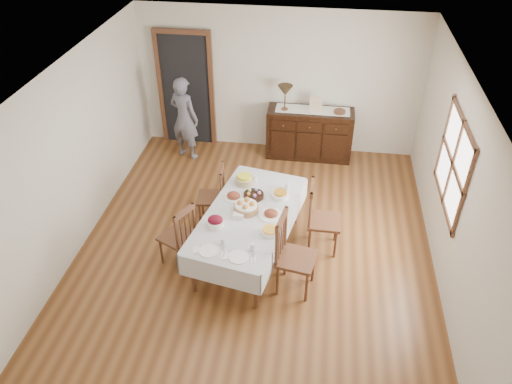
# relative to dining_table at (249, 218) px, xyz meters

# --- Properties ---
(ground) EXTENTS (6.00, 6.00, 0.00)m
(ground) POSITION_rel_dining_table_xyz_m (0.07, 0.09, -0.65)
(ground) COLOR brown
(room_shell) EXTENTS (5.02, 6.02, 2.65)m
(room_shell) POSITION_rel_dining_table_xyz_m (-0.07, 0.51, 1.00)
(room_shell) COLOR white
(room_shell) RESTS_ON ground
(dining_table) EXTENTS (1.48, 2.31, 0.74)m
(dining_table) POSITION_rel_dining_table_xyz_m (0.00, 0.00, 0.00)
(dining_table) COLOR silver
(dining_table) RESTS_ON ground
(chair_left_near) EXTENTS (0.54, 0.54, 0.97)m
(chair_left_near) POSITION_rel_dining_table_xyz_m (-0.90, -0.31, -0.15)
(chair_left_near) COLOR #55311D
(chair_left_near) RESTS_ON ground
(chair_left_far) EXTENTS (0.45, 0.45, 0.96)m
(chair_left_far) POSITION_rel_dining_table_xyz_m (-0.63, 0.68, -0.16)
(chair_left_far) COLOR #55311D
(chair_left_far) RESTS_ON ground
(chair_right_near) EXTENTS (0.54, 0.54, 1.13)m
(chair_right_near) POSITION_rel_dining_table_xyz_m (0.64, -0.54, -0.07)
(chair_right_near) COLOR #55311D
(chair_right_near) RESTS_ON ground
(chair_right_far) EXTENTS (0.45, 0.45, 1.08)m
(chair_right_far) POSITION_rel_dining_table_xyz_m (0.96, 0.28, -0.10)
(chair_right_far) COLOR #55311D
(chair_right_far) RESTS_ON ground
(sideboard) EXTENTS (1.53, 0.55, 0.92)m
(sideboard) POSITION_rel_dining_table_xyz_m (0.68, 2.81, -0.19)
(sideboard) COLOR black
(sideboard) RESTS_ON ground
(person) EXTENTS (0.60, 0.50, 1.64)m
(person) POSITION_rel_dining_table_xyz_m (-1.54, 2.50, 0.17)
(person) COLOR slate
(person) RESTS_ON ground
(bread_basket) EXTENTS (0.33, 0.33, 0.17)m
(bread_basket) POSITION_rel_dining_table_xyz_m (-0.04, 0.04, 0.15)
(bread_basket) COLOR #92653F
(bread_basket) RESTS_ON dining_table
(egg_basket) EXTENTS (0.29, 0.29, 0.11)m
(egg_basket) POSITION_rel_dining_table_xyz_m (0.02, 0.37, 0.12)
(egg_basket) COLOR black
(egg_basket) RESTS_ON dining_table
(ham_platter_a) EXTENTS (0.27, 0.27, 0.11)m
(ham_platter_a) POSITION_rel_dining_table_xyz_m (-0.26, 0.31, 0.12)
(ham_platter_a) COLOR white
(ham_platter_a) RESTS_ON dining_table
(ham_platter_b) EXTENTS (0.33, 0.33, 0.11)m
(ham_platter_b) POSITION_rel_dining_table_xyz_m (0.30, -0.02, 0.12)
(ham_platter_b) COLOR white
(ham_platter_b) RESTS_ON dining_table
(beet_bowl) EXTENTS (0.22, 0.22, 0.16)m
(beet_bowl) POSITION_rel_dining_table_xyz_m (-0.38, -0.33, 0.16)
(beet_bowl) COLOR white
(beet_bowl) RESTS_ON dining_table
(carrot_bowl) EXTENTS (0.24, 0.24, 0.09)m
(carrot_bowl) POSITION_rel_dining_table_xyz_m (0.38, 0.42, 0.13)
(carrot_bowl) COLOR white
(carrot_bowl) RESTS_ON dining_table
(pineapple_bowl) EXTENTS (0.26, 0.26, 0.14)m
(pineapple_bowl) POSITION_rel_dining_table_xyz_m (-0.17, 0.68, 0.15)
(pineapple_bowl) COLOR tan
(pineapple_bowl) RESTS_ON dining_table
(casserole_dish) EXTENTS (0.24, 0.24, 0.07)m
(casserole_dish) POSITION_rel_dining_table_xyz_m (0.34, -0.38, 0.12)
(casserole_dish) COLOR white
(casserole_dish) RESTS_ON dining_table
(butter_dish) EXTENTS (0.15, 0.12, 0.07)m
(butter_dish) POSITION_rel_dining_table_xyz_m (-0.12, -0.12, 0.12)
(butter_dish) COLOR white
(butter_dish) RESTS_ON dining_table
(setting_left) EXTENTS (0.44, 0.31, 0.10)m
(setting_left) POSITION_rel_dining_table_xyz_m (-0.32, -0.77, 0.11)
(setting_left) COLOR white
(setting_left) RESTS_ON dining_table
(setting_right) EXTENTS (0.44, 0.31, 0.10)m
(setting_right) POSITION_rel_dining_table_xyz_m (0.06, -0.82, 0.11)
(setting_right) COLOR white
(setting_right) RESTS_ON dining_table
(glass_far_a) EXTENTS (0.07, 0.07, 0.09)m
(glass_far_a) POSITION_rel_dining_table_xyz_m (-0.02, 0.76, 0.14)
(glass_far_a) COLOR silver
(glass_far_a) RESTS_ON dining_table
(glass_far_b) EXTENTS (0.06, 0.06, 0.10)m
(glass_far_b) POSITION_rel_dining_table_xyz_m (0.47, 0.63, 0.14)
(glass_far_b) COLOR silver
(glass_far_b) RESTS_ON dining_table
(runner) EXTENTS (1.30, 0.35, 0.01)m
(runner) POSITION_rel_dining_table_xyz_m (0.70, 2.84, 0.27)
(runner) COLOR white
(runner) RESTS_ON sideboard
(table_lamp) EXTENTS (0.26, 0.26, 0.46)m
(table_lamp) POSITION_rel_dining_table_xyz_m (0.21, 2.77, 0.62)
(table_lamp) COLOR brown
(table_lamp) RESTS_ON sideboard
(picture_frame) EXTENTS (0.22, 0.08, 0.28)m
(picture_frame) POSITION_rel_dining_table_xyz_m (0.75, 2.78, 0.41)
(picture_frame) COLOR #C7AC8F
(picture_frame) RESTS_ON sideboard
(deco_bowl) EXTENTS (0.20, 0.20, 0.06)m
(deco_bowl) POSITION_rel_dining_table_xyz_m (1.17, 2.77, 0.30)
(deco_bowl) COLOR #55311D
(deco_bowl) RESTS_ON sideboard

